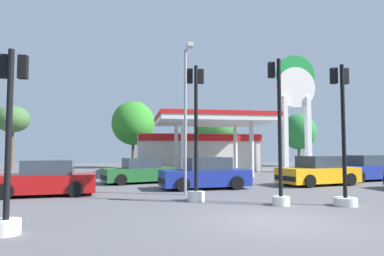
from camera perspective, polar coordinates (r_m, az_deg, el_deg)
The scene contains 17 objects.
ground_plane at distance 10.13m, azimuth 13.31°, elevation -14.67°, with size 90.00×90.00×0.00m, color #56565B.
gas_station at distance 32.01m, azimuth 1.14°, elevation -3.27°, with size 11.15×12.73×4.65m.
station_pole_sign at distance 32.55m, azimuth 16.73°, elevation 4.62°, with size 3.65×0.56×10.50m.
car_0 at distance 20.73m, azimuth 20.07°, elevation -6.79°, with size 4.82×2.81×1.62m.
car_1 at distance 24.78m, azimuth 26.42°, elevation -6.08°, with size 4.84×2.88×1.62m.
car_2 at distance 20.87m, azimuth -8.67°, elevation -7.12°, with size 4.45×2.86×1.48m.
car_3 at distance 17.69m, azimuth 2.17°, elevation -7.64°, with size 4.61×2.40×1.59m.
car_4 at distance 16.30m, azimuth -23.01°, elevation -7.80°, with size 4.42×2.29×1.52m.
traffic_signal_0 at distance 9.25m, azimuth -27.96°, elevation -5.39°, with size 0.66×0.69×4.36m.
traffic_signal_1 at distance 13.46m, azimuth 23.65°, elevation -4.18°, with size 0.78×0.78×5.02m.
traffic_signal_2 at distance 12.79m, azimuth 14.12°, elevation -4.15°, with size 0.63×0.66×5.26m.
traffic_signal_3 at distance 13.36m, azimuth 0.63°, elevation -3.80°, with size 0.65×0.68×5.24m.
tree_0 at distance 38.50m, azimuth -27.44°, elevation 1.25°, with size 3.26×3.26×6.33m.
tree_1 at distance 38.46m, azimuth -9.64°, elevation 0.79°, with size 4.67×4.67×7.30m.
tree_2 at distance 39.30m, azimuth 4.16°, elevation -0.11°, with size 4.78×4.78×6.35m.
tree_3 at distance 43.67m, azimuth 17.12°, elevation -0.58°, with size 4.12×4.12×6.31m.
corner_streetlamp at distance 15.18m, azimuth -0.97°, elevation 3.76°, with size 0.24×1.48×6.44m.
Camera 1 is at (-3.84, -9.17, 1.96)m, focal length 32.43 mm.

